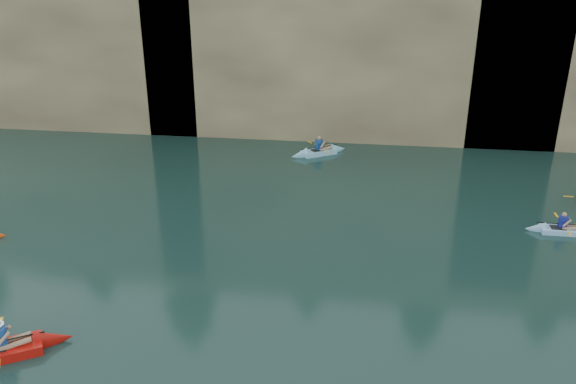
# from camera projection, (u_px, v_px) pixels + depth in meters

# --- Properties ---
(ground) EXTENTS (160.00, 160.00, 0.00)m
(ground) POSITION_uv_depth(u_px,v_px,m) (216.00, 384.00, 14.11)
(ground) COLOR black
(ground) RESTS_ON ground
(cliff) EXTENTS (70.00, 16.00, 12.00)m
(cliff) POSITION_uv_depth(u_px,v_px,m) (324.00, 25.00, 39.43)
(cliff) COLOR #C8BA7A
(cliff) RESTS_ON ground
(cliff_slab_west) EXTENTS (26.00, 2.40, 10.56)m
(cliff_slab_west) POSITION_uv_depth(u_px,v_px,m) (0.00, 43.00, 35.60)
(cliff_slab_west) COLOR tan
(cliff_slab_west) RESTS_ON ground
(cliff_slab_center) EXTENTS (24.00, 2.40, 11.40)m
(cliff_slab_center) POSITION_uv_depth(u_px,v_px,m) (348.00, 43.00, 32.48)
(cliff_slab_center) COLOR tan
(cliff_slab_center) RESTS_ON ground
(sea_cave_west) EXTENTS (4.50, 1.00, 4.00)m
(sea_cave_west) POSITION_uv_depth(u_px,v_px,m) (32.00, 97.00, 35.95)
(sea_cave_west) COLOR black
(sea_cave_west) RESTS_ON ground
(sea_cave_center) EXTENTS (3.50, 1.00, 3.20)m
(sea_cave_center) POSITION_uv_depth(u_px,v_px,m) (246.00, 111.00, 34.21)
(sea_cave_center) COLOR black
(sea_cave_center) RESTS_ON ground
(sea_cave_east) EXTENTS (5.00, 1.00, 4.50)m
(sea_cave_east) POSITION_uv_depth(u_px,v_px,m) (485.00, 108.00, 32.08)
(sea_cave_east) COLOR black
(sea_cave_east) RESTS_ON ground
(main_kayaker) EXTENTS (3.51, 2.60, 1.34)m
(main_kayaker) POSITION_uv_depth(u_px,v_px,m) (2.00, 350.00, 15.09)
(main_kayaker) COLOR red
(main_kayaker) RESTS_ON ground
(kayaker_ltblue_near) EXTENTS (2.77, 2.17, 1.09)m
(kayaker_ltblue_near) POSITION_uv_depth(u_px,v_px,m) (561.00, 230.00, 22.13)
(kayaker_ltblue_near) COLOR #98CCFF
(kayaker_ltblue_near) RESTS_ON ground
(kayaker_ltblue_mid) EXTENTS (3.28, 2.63, 1.32)m
(kayaker_ltblue_mid) POSITION_uv_depth(u_px,v_px,m) (319.00, 152.00, 31.39)
(kayaker_ltblue_mid) COLOR #95DCFA
(kayaker_ltblue_mid) RESTS_ON ground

